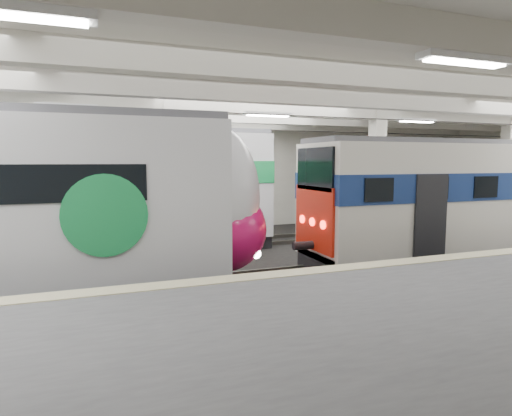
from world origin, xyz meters
name	(u,v)px	position (x,y,z in m)	size (l,w,h in m)	color
station_hall	(324,168)	(0.00, -1.74, 3.24)	(36.00, 24.00, 5.75)	black
older_rer	(472,198)	(6.75, 0.00, 2.16)	(12.30, 2.72, 4.11)	beige
far_train	(69,190)	(-6.26, 5.50, 2.41)	(14.70, 3.03, 4.66)	silver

